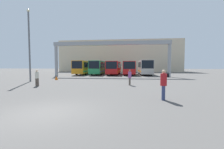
{
  "coord_description": "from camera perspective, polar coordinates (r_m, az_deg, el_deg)",
  "views": [
    {
      "loc": [
        3.61,
        -5.97,
        2.04
      ],
      "look_at": [
        0.14,
        23.88,
        0.3
      ],
      "focal_mm": 24.0,
      "sensor_mm": 36.0,
      "label": 1
    }
  ],
  "objects": [
    {
      "name": "ground_plane",
      "position": [
        7.26,
        -24.16,
        -13.3
      ],
      "size": [
        200.0,
        200.0,
        0.0
      ],
      "primitive_type": "plane",
      "color": "#514F4C"
    },
    {
      "name": "building_backdrop",
      "position": [
        56.5,
        2.97,
        6.75
      ],
      "size": [
        42.19,
        12.0,
        10.86
      ],
      "color": "beige",
      "rests_on": "ground"
    },
    {
      "name": "overhead_gantry",
      "position": [
        28.72,
        -0.65,
        10.15
      ],
      "size": [
        22.24,
        0.8,
        6.66
      ],
      "color": "gray",
      "rests_on": "ground"
    },
    {
      "name": "bus_slot_0",
      "position": [
        37.57,
        -10.03,
        2.92
      ],
      "size": [
        2.49,
        12.34,
        3.15
      ],
      "color": "orange",
      "rests_on": "ground"
    },
    {
      "name": "bus_slot_1",
      "position": [
        36.39,
        -4.77,
        2.93
      ],
      "size": [
        2.46,
        11.69,
        3.13
      ],
      "color": "#268C4C",
      "rests_on": "ground"
    },
    {
      "name": "bus_slot_2",
      "position": [
        35.77,
        0.84,
        2.84
      ],
      "size": [
        2.52,
        11.51,
        3.02
      ],
      "color": "red",
      "rests_on": "ground"
    },
    {
      "name": "bus_slot_3",
      "position": [
        35.3,
        6.59,
        2.8
      ],
      "size": [
        2.6,
        10.93,
        3.0
      ],
      "color": "red",
      "rests_on": "ground"
    },
    {
      "name": "bus_slot_4",
      "position": [
        35.61,
        12.36,
        2.96
      ],
      "size": [
        2.56,
        11.2,
        3.24
      ],
      "color": "beige",
      "rests_on": "ground"
    },
    {
      "name": "pedestrian_near_right",
      "position": [
        9.44,
        19.04,
        -3.44
      ],
      "size": [
        0.38,
        0.38,
        1.81
      ],
      "rotation": [
        0.0,
        0.0,
        4.56
      ],
      "color": "navy",
      "rests_on": "ground"
    },
    {
      "name": "pedestrian_mid_left",
      "position": [
        16.78,
        -26.67,
        -1.02
      ],
      "size": [
        0.34,
        0.34,
        1.65
      ],
      "rotation": [
        0.0,
        0.0,
        3.51
      ],
      "color": "brown",
      "rests_on": "ground"
    },
    {
      "name": "pedestrian_near_center",
      "position": [
        15.84,
        6.77,
        -0.95
      ],
      "size": [
        0.34,
        0.34,
        1.64
      ],
      "rotation": [
        0.0,
        0.0,
        1.42
      ],
      "color": "brown",
      "rests_on": "ground"
    },
    {
      "name": "traffic_cone",
      "position": [
        23.29,
        -20.42,
        -1.23
      ],
      "size": [
        0.48,
        0.48,
        0.56
      ],
      "color": "orange",
      "rests_on": "ground"
    },
    {
      "name": "tire_stack",
      "position": [
        28.91,
        19.88,
        -0.22
      ],
      "size": [
        1.04,
        1.04,
        0.72
      ],
      "color": "black",
      "rests_on": "ground"
    },
    {
      "name": "lamp_post",
      "position": [
        22.4,
        -29.0,
        10.5
      ],
      "size": [
        0.36,
        0.36,
        9.27
      ],
      "color": "#595B60",
      "rests_on": "ground"
    }
  ]
}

